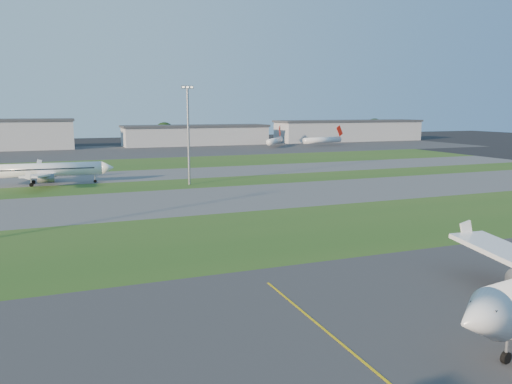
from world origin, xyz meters
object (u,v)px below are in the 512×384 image
airliner_taxiing (44,170)px  mini_jet_far (323,140)px  mini_jet_near (275,141)px  light_mast_centre (188,129)px

airliner_taxiing → mini_jet_far: bearing=-141.3°
airliner_taxiing → mini_jet_near: airliner_taxiing is taller
mini_jet_near → mini_jet_far: bearing=-61.4°
light_mast_centre → mini_jet_far: bearing=47.9°
mini_jet_far → airliner_taxiing: bearing=-158.4°
airliner_taxiing → mini_jet_near: 152.14m
airliner_taxiing → mini_jet_near: (111.40, 103.62, -0.61)m
airliner_taxiing → mini_jet_far: 170.70m
airliner_taxiing → light_mast_centre: (35.83, -13.55, 10.92)m
mini_jet_near → mini_jet_far: size_ratio=0.86×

